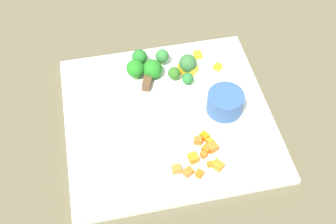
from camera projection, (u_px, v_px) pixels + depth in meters
ground_plane at (168, 119)px, 0.88m from camera, size 4.00×4.00×0.00m
cutting_board at (168, 117)px, 0.88m from camera, size 0.41×0.39×0.01m
prep_bowl at (225, 102)px, 0.87m from camera, size 0.07×0.07×0.04m
chef_knife at (140, 110)px, 0.87m from camera, size 0.14×0.32×0.02m
carrot_dice_0 at (199, 174)px, 0.78m from camera, size 0.02×0.02×0.01m
carrot_dice_1 at (193, 158)px, 0.80m from camera, size 0.02×0.02×0.01m
carrot_dice_2 at (198, 141)px, 0.83m from camera, size 0.02×0.02×0.01m
carrot_dice_3 at (212, 147)px, 0.82m from camera, size 0.02×0.02×0.02m
carrot_dice_4 at (204, 155)px, 0.81m from camera, size 0.01×0.01×0.01m
carrot_dice_5 at (204, 136)px, 0.84m from camera, size 0.02×0.02×0.01m
carrot_dice_6 at (207, 149)px, 0.82m from camera, size 0.02×0.02×0.01m
carrot_dice_7 at (210, 164)px, 0.80m from camera, size 0.01×0.01×0.01m
carrot_dice_8 at (176, 169)px, 0.79m from camera, size 0.02×0.01×0.01m
carrot_dice_9 at (188, 172)px, 0.79m from camera, size 0.02×0.02×0.01m
carrot_dice_10 at (209, 141)px, 0.83m from camera, size 0.01×0.01×0.01m
carrot_dice_11 at (218, 165)px, 0.79m from camera, size 0.02×0.03×0.01m
pepper_dice_0 at (218, 67)px, 0.95m from camera, size 0.02×0.02×0.01m
pepper_dice_1 at (198, 55)px, 0.97m from camera, size 0.02×0.02×0.01m
pepper_dice_2 at (192, 70)px, 0.94m from camera, size 0.03×0.03×0.02m
pepper_dice_3 at (183, 68)px, 0.94m from camera, size 0.02×0.03×0.02m
broccoli_floret_0 at (188, 63)px, 0.93m from camera, size 0.04×0.04×0.04m
broccoli_floret_1 at (174, 73)px, 0.92m from camera, size 0.03×0.03×0.03m
broccoli_floret_2 at (152, 69)px, 0.92m from camera, size 0.04×0.04×0.04m
broccoli_floret_3 at (187, 79)px, 0.91m from camera, size 0.02×0.02×0.03m
broccoli_floret_4 at (162, 56)px, 0.95m from camera, size 0.03×0.03×0.04m
broccoli_floret_5 at (135, 69)px, 0.92m from camera, size 0.04×0.04×0.04m
broccoli_floret_6 at (140, 57)px, 0.94m from camera, size 0.03×0.03×0.04m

